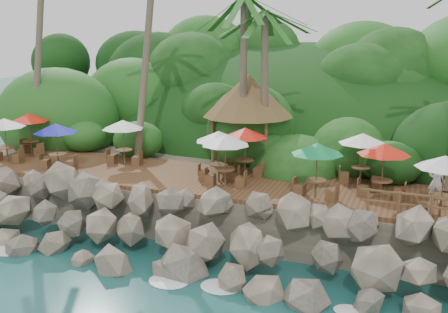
% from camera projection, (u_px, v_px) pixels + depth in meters
% --- Properties ---
extents(ground, '(140.00, 140.00, 0.00)m').
position_uv_depth(ground, '(165.00, 283.00, 18.81)').
color(ground, '#19514F').
rests_on(ground, ground).
extents(land_base, '(32.00, 25.20, 2.10)m').
position_uv_depth(land_base, '(280.00, 158.00, 33.06)').
color(land_base, gray).
rests_on(land_base, ground).
extents(jungle_hill, '(44.80, 28.00, 15.40)m').
position_uv_depth(jungle_hill, '(305.00, 149.00, 40.11)').
color(jungle_hill, '#143811').
rests_on(jungle_hill, ground).
extents(seawall, '(29.00, 4.00, 2.30)m').
position_uv_depth(seawall, '(188.00, 234.00, 20.35)').
color(seawall, gray).
rests_on(seawall, ground).
extents(terrace, '(26.00, 5.00, 0.20)m').
position_uv_depth(terrace, '(224.00, 182.00, 23.73)').
color(terrace, brown).
rests_on(terrace, land_base).
extents(jungle_foliage, '(44.00, 16.00, 12.00)m').
position_uv_depth(jungle_foliage, '(275.00, 177.00, 32.41)').
color(jungle_foliage, '#143811').
rests_on(jungle_foliage, ground).
extents(foam_line, '(25.20, 0.80, 0.06)m').
position_uv_depth(foam_line, '(169.00, 278.00, 19.08)').
color(foam_line, white).
rests_on(foam_line, ground).
extents(palapa, '(4.69, 4.69, 4.60)m').
position_uv_depth(palapa, '(248.00, 95.00, 26.28)').
color(palapa, brown).
rests_on(palapa, ground).
extents(dining_clusters, '(24.56, 5.33, 2.31)m').
position_uv_depth(dining_clusters, '(224.00, 139.00, 23.19)').
color(dining_clusters, brown).
rests_on(dining_clusters, terrace).
extents(waiter, '(0.67, 0.48, 1.70)m').
position_uv_depth(waiter, '(437.00, 182.00, 20.40)').
color(waiter, white).
rests_on(waiter, terrace).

